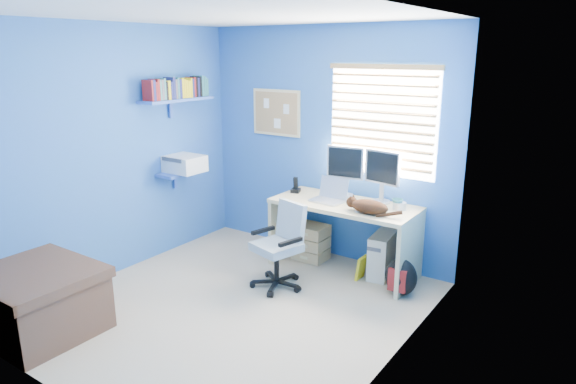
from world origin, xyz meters
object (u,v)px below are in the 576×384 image
Objects in this scene: office_chair at (280,256)px; tower_pc at (383,255)px; cat at (370,207)px; desk at (344,237)px; laptop at (327,191)px.

tower_pc is at bearing 47.03° from office_chair.
cat is 0.98m from office_chair.
desk is 0.59m from cat.
tower_pc is (0.39, 0.13, -0.14)m from desk.
office_chair is at bearing -101.60° from laptop.
desk is at bearing 157.80° from cat.
cat is at bearing -25.75° from desk.
laptop is 0.73× the size of tower_pc.
office_chair is at bearing -141.61° from cat.
desk is at bearing 62.58° from office_chair.
office_chair is (-0.34, -0.66, -0.06)m from desk.
laptop is at bearing -169.58° from tower_pc.
laptop reaches higher than desk.
laptop reaches higher than cat.
cat is 0.45× the size of office_chair.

